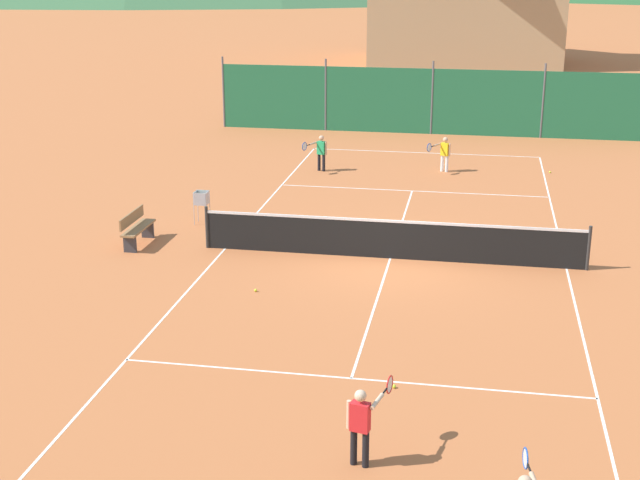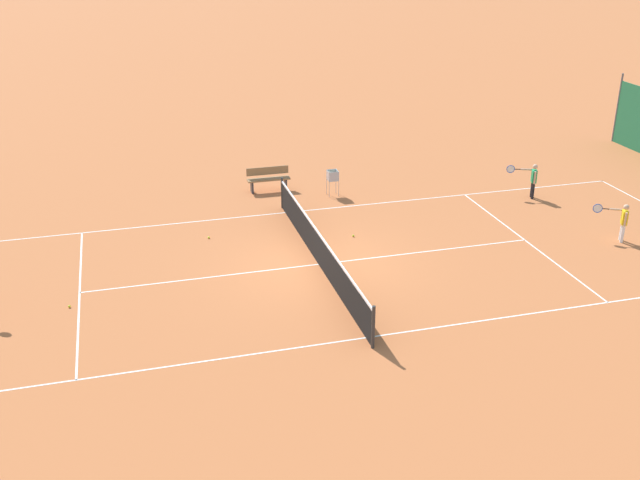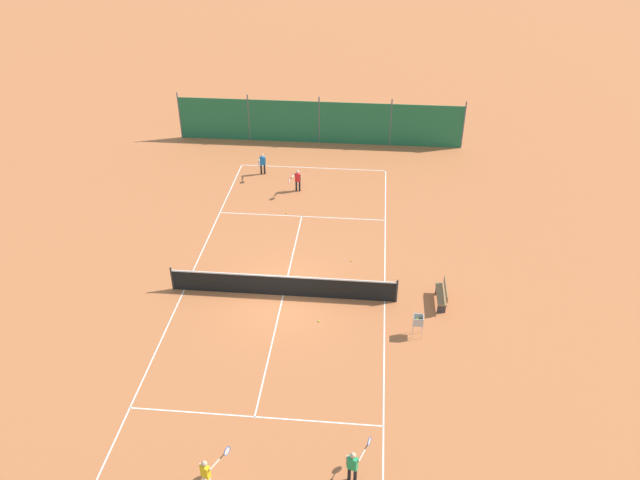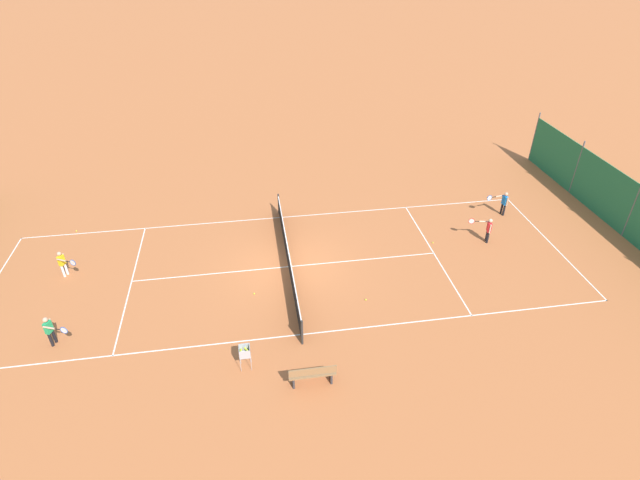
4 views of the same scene
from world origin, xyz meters
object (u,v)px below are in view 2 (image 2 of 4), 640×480
Objects in this scene: tennis_net at (319,248)px; player_far_baseline at (622,220)px; tennis_ball_near_corner at (353,236)px; player_near_baseline at (532,178)px; courtside_bench at (268,178)px; tennis_ball_alley_left at (209,237)px; tennis_ball_alley_right at (69,306)px; ball_hopper at (333,177)px.

player_far_baseline reaches higher than tennis_net.
player_far_baseline reaches higher than tennis_ball_near_corner.
player_near_baseline is 0.80× the size of courtside_bench.
tennis_ball_near_corner and tennis_ball_alley_left have the same top height.
courtside_bench is (-7.10, 6.53, 0.42)m from tennis_ball_alley_right.
player_near_baseline is at bearing 104.86° from tennis_ball_alley_right.
courtside_bench is at bearing -127.96° from player_far_baseline.
tennis_net is 139.09× the size of tennis_ball_near_corner.
player_near_baseline is 6.81m from ball_hopper.
tennis_net is 6.35m from courtside_bench.
tennis_ball_alley_right is at bearing -73.82° from tennis_ball_near_corner.
tennis_ball_alley_left is at bearing -35.22° from courtside_bench.
tennis_ball_alley_right is (4.00, -15.07, -0.67)m from player_near_baseline.
ball_hopper is (-6.06, 8.58, 0.63)m from tennis_ball_alley_right.
tennis_net is 10.31× the size of ball_hopper.
tennis_net reaches higher than tennis_ball_alley_right.
tennis_ball_alley_right is 0.07× the size of ball_hopper.
player_far_baseline is 9.38m from ball_hopper.
courtside_bench is at bearing -110.00° from player_near_baseline.
courtside_bench is at bearing -116.94° from ball_hopper.
ball_hopper reaches higher than courtside_bench.
player_far_baseline is 11.63m from courtside_bench.
tennis_net is 3.81m from tennis_ball_alley_left.
courtside_bench is (-7.15, -9.17, -0.23)m from player_far_baseline.
tennis_ball_alley_right and tennis_ball_alley_left have the same top height.
player_far_baseline is 17.65× the size of tennis_ball_alley_right.
tennis_net is at bearing 45.80° from tennis_ball_alley_left.
player_near_baseline is at bearing 70.00° from courtside_bench.
tennis_ball_near_corner is at bearing -76.73° from player_near_baseline.
player_near_baseline reaches higher than tennis_ball_near_corner.
tennis_ball_near_corner is at bearing 76.30° from tennis_ball_alley_left.
tennis_net is 2.26m from tennis_ball_near_corner.
courtside_bench is (-4.74, -1.62, 0.42)m from tennis_ball_near_corner.
player_far_baseline is at bearing 52.04° from courtside_bench.
tennis_net is at bearing -69.03° from player_near_baseline.
player_far_baseline is 1.31× the size of ball_hopper.
player_near_baseline is 4.09m from player_far_baseline.
player_far_baseline is 12.30m from tennis_ball_alley_left.
tennis_ball_near_corner is 0.07× the size of ball_hopper.
tennis_ball_alley_right is 0.04× the size of courtside_bench.
tennis_ball_alley_left is at bearing -134.20° from tennis_net.
tennis_ball_alley_right is 1.00× the size of tennis_ball_alley_left.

